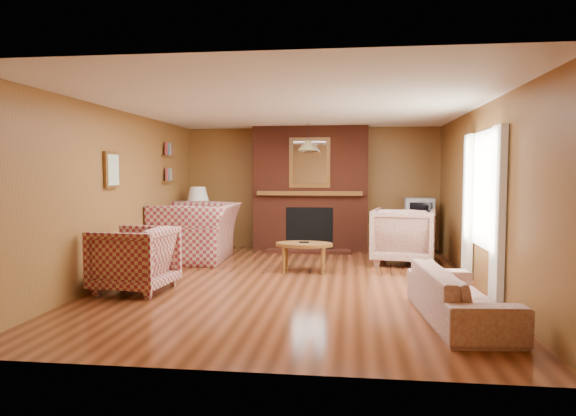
# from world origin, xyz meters

# --- Properties ---
(floor) EXTENTS (6.50, 6.50, 0.00)m
(floor) POSITION_xyz_m (0.00, 0.00, 0.00)
(floor) COLOR #4A2310
(floor) RESTS_ON ground
(ceiling) EXTENTS (6.50, 6.50, 0.00)m
(ceiling) POSITION_xyz_m (0.00, 0.00, 2.40)
(ceiling) COLOR white
(ceiling) RESTS_ON wall_back
(wall_back) EXTENTS (6.50, 0.00, 6.50)m
(wall_back) POSITION_xyz_m (0.00, 3.25, 1.20)
(wall_back) COLOR brown
(wall_back) RESTS_ON floor
(wall_front) EXTENTS (6.50, 0.00, 6.50)m
(wall_front) POSITION_xyz_m (0.00, -3.25, 1.20)
(wall_front) COLOR brown
(wall_front) RESTS_ON floor
(wall_left) EXTENTS (0.00, 6.50, 6.50)m
(wall_left) POSITION_xyz_m (-2.50, 0.00, 1.20)
(wall_left) COLOR brown
(wall_left) RESTS_ON floor
(wall_right) EXTENTS (0.00, 6.50, 6.50)m
(wall_right) POSITION_xyz_m (2.50, 0.00, 1.20)
(wall_right) COLOR brown
(wall_right) RESTS_ON floor
(fireplace) EXTENTS (2.20, 0.82, 2.40)m
(fireplace) POSITION_xyz_m (0.00, 2.98, 1.18)
(fireplace) COLOR #572113
(fireplace) RESTS_ON floor
(window_right) EXTENTS (0.10, 1.85, 2.00)m
(window_right) POSITION_xyz_m (2.45, -0.20, 1.13)
(window_right) COLOR beige
(window_right) RESTS_ON wall_right
(bookshelf) EXTENTS (0.09, 0.55, 0.71)m
(bookshelf) POSITION_xyz_m (-2.44, 1.90, 1.67)
(bookshelf) COLOR brown
(bookshelf) RESTS_ON wall_left
(botanical_print) EXTENTS (0.05, 0.40, 0.50)m
(botanical_print) POSITION_xyz_m (-2.47, -0.30, 1.55)
(botanical_print) COLOR brown
(botanical_print) RESTS_ON wall_left
(pendant_light) EXTENTS (0.36, 0.36, 0.48)m
(pendant_light) POSITION_xyz_m (0.00, 2.30, 2.00)
(pendant_light) COLOR black
(pendant_light) RESTS_ON ceiling
(plaid_loveseat) EXTENTS (1.38, 1.56, 0.98)m
(plaid_loveseat) POSITION_xyz_m (-1.85, 1.55, 0.49)
(plaid_loveseat) COLOR maroon
(plaid_loveseat) RESTS_ON floor
(plaid_armchair) EXTENTS (0.99, 0.97, 0.83)m
(plaid_armchair) POSITION_xyz_m (-1.95, -0.81, 0.42)
(plaid_armchair) COLOR maroon
(plaid_armchair) RESTS_ON floor
(floral_sofa) EXTENTS (0.87, 1.87, 0.53)m
(floral_sofa) POSITION_xyz_m (1.90, -1.65, 0.27)
(floral_sofa) COLOR #B7B18E
(floral_sofa) RESTS_ON floor
(floral_armchair) EXTENTS (1.16, 1.18, 0.93)m
(floral_armchair) POSITION_xyz_m (1.66, 1.65, 0.46)
(floral_armchair) COLOR #B7B18E
(floral_armchair) RESTS_ON floor
(coffee_table) EXTENTS (0.87, 0.54, 0.46)m
(coffee_table) POSITION_xyz_m (0.08, 0.74, 0.39)
(coffee_table) COLOR brown
(coffee_table) RESTS_ON floor
(side_table) EXTENTS (0.42, 0.42, 0.54)m
(side_table) POSITION_xyz_m (-2.10, 2.45, 0.27)
(side_table) COLOR brown
(side_table) RESTS_ON floor
(table_lamp) EXTENTS (0.42, 0.42, 0.70)m
(table_lamp) POSITION_xyz_m (-2.10, 2.45, 0.93)
(table_lamp) COLOR white
(table_lamp) RESTS_ON side_table
(tv_stand) EXTENTS (0.54, 0.49, 0.56)m
(tv_stand) POSITION_xyz_m (2.05, 2.80, 0.28)
(tv_stand) COLOR black
(tv_stand) RESTS_ON floor
(crt_tv) EXTENTS (0.53, 0.53, 0.48)m
(crt_tv) POSITION_xyz_m (2.05, 2.79, 0.80)
(crt_tv) COLOR #A2A4A9
(crt_tv) RESTS_ON tv_stand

